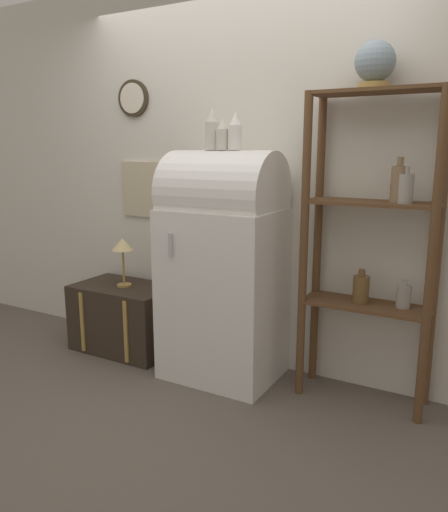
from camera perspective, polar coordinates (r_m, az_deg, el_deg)
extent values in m
plane|color=#60564C|center=(3.34, -2.37, -14.91)|extent=(12.00, 12.00, 0.00)
cube|color=silver|center=(3.48, 2.48, 9.36)|extent=(7.00, 0.05, 2.70)
cylinder|color=#382D1E|center=(3.97, -10.32, 17.30)|extent=(0.27, 0.03, 0.27)
cylinder|color=beige|center=(3.95, -10.49, 17.32)|extent=(0.22, 0.01, 0.22)
cube|color=#C6B793|center=(3.93, -9.27, 7.52)|extent=(0.38, 0.02, 0.42)
cube|color=white|center=(3.34, -0.09, -4.35)|extent=(0.74, 0.58, 1.14)
cylinder|color=white|center=(3.21, -0.10, 7.10)|extent=(0.72, 0.55, 0.55)
cylinder|color=#B7B7BC|center=(3.10, -6.18, 1.26)|extent=(0.02, 0.02, 0.15)
cube|color=#33281E|center=(3.93, -11.22, -6.90)|extent=(0.76, 0.47, 0.51)
cube|color=#AD8942|center=(3.90, -15.91, -7.28)|extent=(0.03, 0.01, 0.46)
cube|color=#AD8942|center=(3.63, -11.17, -8.53)|extent=(0.03, 0.01, 0.46)
cylinder|color=brown|center=(3.02, 9.09, 0.54)|extent=(0.05, 0.05, 1.84)
cylinder|color=brown|center=(2.86, 22.61, -0.92)|extent=(0.05, 0.05, 1.84)
cylinder|color=brown|center=(3.25, 10.63, 1.31)|extent=(0.05, 0.05, 1.84)
cylinder|color=brown|center=(3.10, 23.19, 0.00)|extent=(0.05, 0.05, 1.84)
cube|color=brown|center=(3.12, 15.89, -5.43)|extent=(0.74, 0.28, 0.02)
cube|color=brown|center=(2.99, 16.57, 5.83)|extent=(0.74, 0.28, 0.02)
cube|color=brown|center=(2.99, 17.31, 17.56)|extent=(0.74, 0.28, 0.02)
cylinder|color=#9E998E|center=(3.09, 19.83, -4.39)|extent=(0.08, 0.08, 0.13)
cylinder|color=#9E998E|center=(3.07, 19.94, -2.92)|extent=(0.03, 0.03, 0.03)
cylinder|color=brown|center=(3.10, 15.38, -3.70)|extent=(0.10, 0.10, 0.16)
cylinder|color=brown|center=(3.08, 15.49, -1.86)|extent=(0.04, 0.04, 0.04)
cylinder|color=#7F6647|center=(2.93, 19.34, 7.70)|extent=(0.09, 0.09, 0.20)
cylinder|color=#7F6647|center=(2.92, 19.51, 10.16)|extent=(0.04, 0.04, 0.05)
cylinder|color=#9E998E|center=(2.91, 19.99, 7.23)|extent=(0.09, 0.09, 0.16)
cylinder|color=#9E998E|center=(2.91, 20.14, 9.20)|extent=(0.04, 0.04, 0.04)
cylinder|color=#AD8942|center=(3.04, 16.74, 18.08)|extent=(0.17, 0.17, 0.04)
sphere|color=#7F939E|center=(3.05, 16.90, 20.52)|extent=(0.22, 0.22, 0.22)
cylinder|color=beige|center=(3.25, -1.35, 13.53)|extent=(0.09, 0.09, 0.17)
cone|color=beige|center=(3.25, -1.36, 15.87)|extent=(0.08, 0.08, 0.09)
cylinder|color=beige|center=(3.19, -0.25, 13.15)|extent=(0.07, 0.07, 0.13)
cone|color=beige|center=(3.19, -0.26, 14.90)|extent=(0.06, 0.06, 0.07)
cylinder|color=white|center=(3.16, 1.30, 13.36)|extent=(0.09, 0.09, 0.15)
cone|color=white|center=(3.17, 1.31, 15.45)|extent=(0.07, 0.07, 0.08)
cylinder|color=#AD8942|center=(3.84, -11.33, -3.28)|extent=(0.11, 0.11, 0.02)
cylinder|color=#AD8942|center=(3.80, -11.41, -1.27)|extent=(0.02, 0.02, 0.26)
cone|color=#DBC184|center=(3.76, -11.52, 1.33)|extent=(0.16, 0.16, 0.09)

